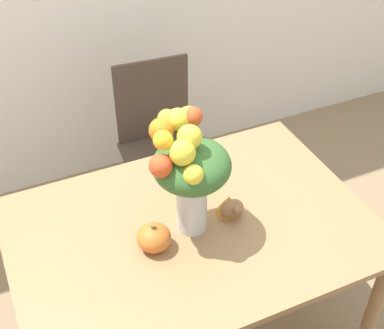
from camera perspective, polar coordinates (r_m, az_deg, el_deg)
The scene contains 5 objects.
dining_table at distance 2.14m, azimuth -0.03°, elevation -8.34°, with size 1.38×0.96×0.75m.
flower_vase at distance 1.89m, azimuth -0.33°, elevation -0.29°, with size 0.31×0.31×0.48m.
pumpkin at distance 1.97m, azimuth -4.08°, elevation -7.78°, with size 0.13×0.13×0.12m.
turkey_figurine at distance 2.10m, azimuth 4.09°, elevation -4.44°, with size 0.10×0.13×0.08m.
dining_chair_near_window at distance 2.88m, azimuth -3.36°, elevation 1.92°, with size 0.45×0.45×0.95m.
Camera 1 is at (-0.60, -1.33, 2.22)m, focal length 50.00 mm.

